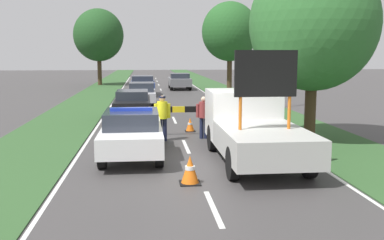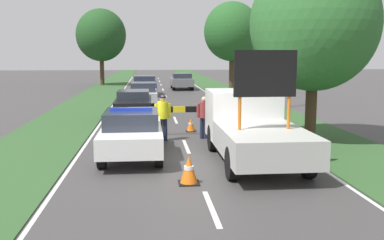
% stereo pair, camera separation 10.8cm
% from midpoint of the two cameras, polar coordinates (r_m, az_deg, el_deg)
% --- Properties ---
extents(ground_plane, '(160.00, 160.00, 0.00)m').
position_cam_midpoint_polar(ground_plane, '(13.64, 0.33, -5.41)').
color(ground_plane, '#3D3A3A').
extents(lane_markings, '(7.30, 70.41, 0.01)m').
position_cam_midpoint_polar(lane_markings, '(30.11, -2.91, 2.18)').
color(lane_markings, silver).
rests_on(lane_markings, ground).
extents(grass_verge_left, '(3.32, 120.00, 0.03)m').
position_cam_midpoint_polar(grass_verge_left, '(33.58, -12.35, 2.66)').
color(grass_verge_left, '#2D5128').
rests_on(grass_verge_left, ground).
extents(grass_verge_right, '(3.32, 120.00, 0.03)m').
position_cam_midpoint_polar(grass_verge_right, '(34.00, 5.90, 2.88)').
color(grass_verge_right, '#2D5128').
rests_on(grass_verge_right, ground).
extents(police_car, '(1.88, 4.56, 1.60)m').
position_cam_midpoint_polar(police_car, '(14.32, -7.43, -1.58)').
color(police_car, white).
rests_on(police_car, ground).
extents(work_truck, '(2.29, 5.71, 3.36)m').
position_cam_midpoint_polar(work_truck, '(13.97, 7.80, -0.78)').
color(work_truck, white).
rests_on(work_truck, ground).
extents(road_barrier, '(2.95, 0.08, 1.18)m').
position_cam_midpoint_polar(road_barrier, '(17.93, -0.69, 1.10)').
color(road_barrier, black).
rests_on(road_barrier, ground).
extents(police_officer, '(0.62, 0.39, 1.72)m').
position_cam_midpoint_polar(police_officer, '(16.85, -3.56, 0.76)').
color(police_officer, '#191E38').
rests_on(police_officer, ground).
extents(pedestrian_civilian, '(0.59, 0.37, 1.64)m').
position_cam_midpoint_polar(pedestrian_civilian, '(17.31, 1.73, 0.77)').
color(pedestrian_civilian, '#191E38').
rests_on(pedestrian_civilian, ground).
extents(traffic_cone_near_police, '(0.42, 0.42, 0.58)m').
position_cam_midpoint_polar(traffic_cone_near_police, '(18.98, 0.02, -0.60)').
color(traffic_cone_near_police, black).
rests_on(traffic_cone_near_police, ground).
extents(traffic_cone_centre_front, '(0.53, 0.53, 0.72)m').
position_cam_midpoint_polar(traffic_cone_centre_front, '(11.38, -0.12, -6.34)').
color(traffic_cone_centre_front, black).
rests_on(traffic_cone_centre_front, ground).
extents(traffic_cone_near_truck, '(0.48, 0.48, 0.66)m').
position_cam_midpoint_polar(traffic_cone_near_truck, '(19.60, 3.28, -0.21)').
color(traffic_cone_near_truck, black).
rests_on(traffic_cone_near_truck, ground).
extents(traffic_cone_behind_barrier, '(0.39, 0.39, 0.54)m').
position_cam_midpoint_polar(traffic_cone_behind_barrier, '(17.81, -7.66, -1.35)').
color(traffic_cone_behind_barrier, black).
rests_on(traffic_cone_behind_barrier, ground).
extents(queued_car_sedan_black, '(1.74, 4.44, 1.46)m').
position_cam_midpoint_polar(queued_car_sedan_black, '(22.67, -7.27, 2.09)').
color(queued_car_sedan_black, black).
rests_on(queued_car_sedan_black, ground).
extents(queued_car_sedan_silver, '(1.72, 4.20, 1.46)m').
position_cam_midpoint_polar(queued_car_sedan_silver, '(28.87, -6.09, 3.37)').
color(queued_car_sedan_silver, '#B2B2B7').
rests_on(queued_car_sedan_silver, ground).
extents(queued_car_hatch_blue, '(1.86, 4.62, 1.56)m').
position_cam_midpoint_polar(queued_car_hatch_blue, '(35.83, -5.94, 4.47)').
color(queued_car_hatch_blue, navy).
rests_on(queued_car_hatch_blue, ground).
extents(queued_car_suv_grey, '(1.92, 4.26, 1.49)m').
position_cam_midpoint_polar(queued_car_suv_grey, '(41.78, -1.23, 5.00)').
color(queued_car_suv_grey, slate).
rests_on(queued_car_suv_grey, ground).
extents(roadside_tree_near_left, '(5.14, 5.14, 7.90)m').
position_cam_midpoint_polar(roadside_tree_near_left, '(48.23, -11.41, 10.51)').
color(roadside_tree_near_left, '#42301E').
rests_on(roadside_tree_near_left, ground).
extents(roadside_tree_near_right, '(4.74, 4.74, 7.63)m').
position_cam_midpoint_polar(roadside_tree_near_right, '(38.73, 5.19, 11.11)').
color(roadside_tree_near_right, '#42301E').
rests_on(roadside_tree_near_right, ground).
extents(roadside_tree_mid_left, '(4.70, 4.70, 6.82)m').
position_cam_midpoint_polar(roadside_tree_mid_left, '(17.34, 15.43, 11.69)').
color(roadside_tree_mid_left, '#42301E').
rests_on(roadside_tree_mid_left, ground).
extents(utility_pole, '(1.20, 0.20, 7.25)m').
position_cam_midpoint_polar(utility_pole, '(26.88, 9.80, 9.30)').
color(utility_pole, '#473828').
rests_on(utility_pole, ground).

